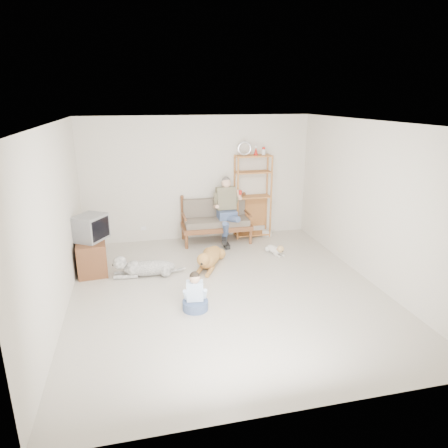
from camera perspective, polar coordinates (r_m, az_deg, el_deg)
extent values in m
plane|color=beige|center=(6.69, 0.45, -9.49)|extent=(5.50, 5.50, 0.00)
plane|color=silver|center=(5.97, 0.52, 14.28)|extent=(5.50, 5.50, 0.00)
plane|color=beige|center=(8.82, -3.68, 6.47)|extent=(5.00, 0.00, 5.00)
plane|color=beige|center=(3.75, 10.40, -9.59)|extent=(5.00, 0.00, 5.00)
plane|color=beige|center=(6.14, -22.86, 0.15)|extent=(0.00, 5.50, 5.50)
plane|color=beige|center=(7.18, 20.32, 2.82)|extent=(0.00, 5.50, 5.50)
cube|color=brown|center=(8.76, -1.11, -0.34)|extent=(1.51, 0.72, 0.10)
cube|color=#76695A|center=(8.72, -1.11, 0.38)|extent=(1.39, 0.62, 0.13)
cube|color=#76695A|center=(8.88, -1.44, 2.27)|extent=(1.38, 0.14, 0.45)
cylinder|color=brown|center=(8.89, -1.53, 3.61)|extent=(1.40, 0.07, 0.05)
cylinder|color=brown|center=(8.43, -5.34, -2.57)|extent=(0.07, 0.07, 0.30)
cylinder|color=brown|center=(8.89, -5.93, 0.69)|extent=(0.07, 0.07, 0.95)
cylinder|color=brown|center=(8.71, 3.82, -1.87)|extent=(0.07, 0.07, 0.30)
cylinder|color=brown|center=(9.16, 2.79, 1.27)|extent=(0.07, 0.07, 0.95)
cube|color=#44587D|center=(8.68, 0.42, 1.35)|extent=(0.39, 0.37, 0.20)
cube|color=#746E51|center=(8.69, 0.27, 3.70)|extent=(0.41, 0.28, 0.52)
sphere|color=#DBAA89|center=(8.58, 0.32, 5.88)|extent=(0.21, 0.21, 0.21)
sphere|color=#56504C|center=(8.60, 0.29, 6.16)|extent=(0.19, 0.19, 0.19)
cylinder|color=#B21A13|center=(8.51, 2.35, 4.55)|extent=(0.07, 0.07, 0.09)
cube|color=#B47038|center=(8.81, 4.24, 9.67)|extent=(0.79, 0.32, 0.03)
torus|color=silver|center=(8.74, 2.95, 10.72)|extent=(0.32, 0.05, 0.32)
cone|color=#B21A13|center=(8.82, 4.58, 10.29)|extent=(0.10, 0.10, 0.17)
cylinder|color=#B47038|center=(8.74, 1.99, 3.56)|extent=(0.04, 0.04, 1.86)
cylinder|color=#B47038|center=(9.02, 1.50, 4.02)|extent=(0.04, 0.04, 1.86)
cylinder|color=#B47038|center=(8.96, 6.74, 3.81)|extent=(0.04, 0.04, 1.86)
cylinder|color=#B47038|center=(9.24, 6.12, 4.24)|extent=(0.04, 0.04, 1.86)
cube|color=white|center=(9.27, 6.16, -1.27)|extent=(0.25, 0.21, 0.13)
cube|color=brown|center=(7.70, -18.33, -4.24)|extent=(0.57, 0.94, 0.60)
cube|color=brown|center=(7.52, -20.28, -4.96)|extent=(0.05, 0.40, 0.50)
cube|color=brown|center=(7.93, -19.92, -3.76)|extent=(0.05, 0.40, 0.50)
cube|color=slate|center=(7.52, -18.56, -0.49)|extent=(0.66, 0.70, 0.46)
cube|color=black|center=(7.39, -17.21, -0.67)|extent=(0.27, 0.40, 0.36)
cube|color=silver|center=(8.96, -11.45, -0.62)|extent=(0.12, 0.02, 0.08)
ellipsoid|color=#A86D3A|center=(7.65, -1.91, -4.69)|extent=(0.71, 0.99, 0.29)
sphere|color=#A86D3A|center=(7.39, -2.47, -5.35)|extent=(0.29, 0.29, 0.29)
sphere|color=#A86D3A|center=(7.13, -2.98, -5.12)|extent=(0.23, 0.23, 0.23)
ellipsoid|color=#A86D3A|center=(7.05, -3.21, -5.61)|extent=(0.16, 0.19, 0.09)
cylinder|color=#A86D3A|center=(8.10, -1.05, -4.05)|extent=(0.09, 0.38, 0.05)
ellipsoid|color=#A86D3A|center=(7.17, -3.55, -4.99)|extent=(0.08, 0.09, 0.11)
ellipsoid|color=#A86D3A|center=(7.13, -2.30, -5.11)|extent=(0.08, 0.09, 0.11)
ellipsoid|color=white|center=(7.30, -10.59, -6.19)|extent=(0.94, 0.36, 0.28)
sphere|color=white|center=(7.30, -12.79, -6.16)|extent=(0.28, 0.28, 0.28)
sphere|color=white|center=(7.27, -14.68, -5.37)|extent=(0.24, 0.24, 0.24)
ellipsoid|color=white|center=(7.29, -15.52, -5.58)|extent=(0.18, 0.11, 0.09)
cylinder|color=white|center=(7.34, -6.92, -6.59)|extent=(0.37, 0.15, 0.04)
ellipsoid|color=white|center=(7.35, -14.45, -5.11)|extent=(0.08, 0.06, 0.12)
ellipsoid|color=white|center=(7.19, -14.54, -5.62)|extent=(0.08, 0.06, 0.12)
ellipsoid|color=silver|center=(8.25, 7.11, -3.62)|extent=(0.29, 0.44, 0.16)
sphere|color=silver|center=(8.16, 7.62, -3.81)|extent=(0.16, 0.16, 0.16)
sphere|color=tan|center=(8.06, 8.07, -3.58)|extent=(0.14, 0.14, 0.14)
ellipsoid|color=tan|center=(8.02, 8.34, -3.81)|extent=(0.09, 0.12, 0.06)
cylinder|color=silver|center=(8.42, 6.28, -3.49)|extent=(0.12, 0.14, 0.03)
cone|color=tan|center=(8.03, 7.73, -3.33)|extent=(0.04, 0.04, 0.05)
cone|color=tan|center=(8.09, 8.30, -3.20)|extent=(0.04, 0.04, 0.05)
torus|color=#B21A13|center=(8.08, 7.98, -3.60)|extent=(0.13, 0.13, 0.02)
cylinder|color=#44587D|center=(6.13, -4.11, -11.47)|extent=(0.39, 0.39, 0.14)
cube|color=#D0E2FA|center=(6.04, -4.19, -9.49)|extent=(0.27, 0.19, 0.30)
sphere|color=#DBAA89|center=(5.93, -4.21, -7.75)|extent=(0.16, 0.16, 0.16)
sphere|color=black|center=(5.93, -4.23, -7.48)|extent=(0.15, 0.15, 0.15)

